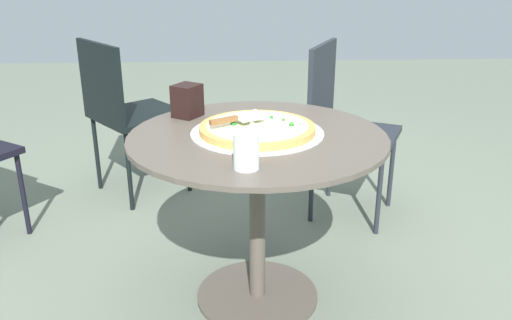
# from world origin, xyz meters

# --- Properties ---
(ground_plane) EXTENTS (10.00, 10.00, 0.00)m
(ground_plane) POSITION_xyz_m (0.00, 0.00, 0.00)
(ground_plane) COLOR #616B5A
(patio_table) EXTENTS (0.92, 0.92, 0.68)m
(patio_table) POSITION_xyz_m (0.00, 0.00, 0.51)
(patio_table) COLOR #50483E
(patio_table) RESTS_ON ground
(pizza_on_tray) EXTENTS (0.48, 0.48, 0.05)m
(pizza_on_tray) POSITION_xyz_m (-0.02, -0.00, 0.70)
(pizza_on_tray) COLOR silver
(pizza_on_tray) RESTS_ON patio_table
(pizza_server) EXTENTS (0.15, 0.20, 0.02)m
(pizza_server) POSITION_xyz_m (-0.02, -0.08, 0.74)
(pizza_server) COLOR silver
(pizza_server) RESTS_ON pizza_on_tray
(drinking_cup) EXTENTS (0.08, 0.08, 0.11)m
(drinking_cup) POSITION_xyz_m (0.32, -0.05, 0.74)
(drinking_cup) COLOR white
(drinking_cup) RESTS_ON patio_table
(napkin_dispenser) EXTENTS (0.13, 0.13, 0.13)m
(napkin_dispenser) POSITION_xyz_m (-0.24, -0.26, 0.75)
(napkin_dispenser) COLOR black
(napkin_dispenser) RESTS_ON patio_table
(patio_chair_far) EXTENTS (0.61, 0.61, 0.87)m
(patio_chair_far) POSITION_xyz_m (-1.03, -0.66, 0.51)
(patio_chair_far) COLOR black
(patio_chair_far) RESTS_ON ground
(patio_chair_corner) EXTENTS (0.53, 0.53, 0.88)m
(patio_chair_corner) POSITION_xyz_m (-0.75, 0.46, 0.51)
(patio_chair_corner) COLOR #20242B
(patio_chair_corner) RESTS_ON ground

